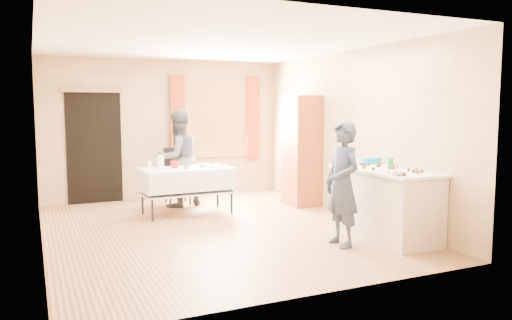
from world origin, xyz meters
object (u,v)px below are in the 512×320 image
counter (385,204)px  woman (178,158)px  chair (178,187)px  girl (342,184)px  cabinet (302,151)px  party_table (187,187)px

counter → woman: (-1.91, 3.17, 0.38)m
counter → chair: (-1.87, 3.39, -0.16)m
counter → girl: 0.81m
cabinet → party_table: bearing=177.5°
party_table → girl: (1.22, -2.59, 0.33)m
cabinet → woman: 2.16m
girl → woman: (-1.17, 3.28, 0.06)m
cabinet → girl: 2.64m
girl → woman: size_ratio=0.92×
girl → party_table: bearing=-156.7°
counter → girl: bearing=-172.0°
girl → cabinet: bearing=159.6°
party_table → woman: 0.79m
chair → girl: bearing=-69.8°
cabinet → woman: size_ratio=1.15×
cabinet → chair: (-1.97, 1.00, -0.66)m
counter → cabinet: bearing=87.6°
party_table → woman: bearing=83.4°
cabinet → chair: size_ratio=1.92×
party_table → woman: (0.05, 0.68, 0.39)m
cabinet → counter: (-0.10, -2.40, -0.51)m
chair → counter: bearing=-58.9°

